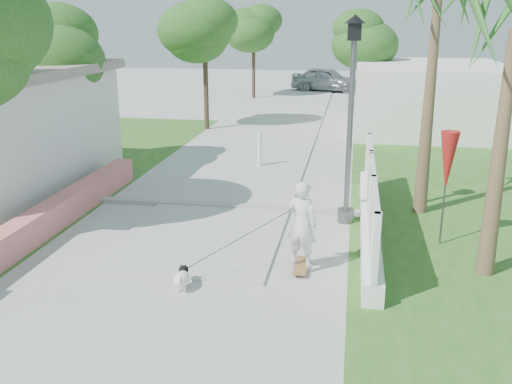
% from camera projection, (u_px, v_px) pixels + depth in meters
% --- Properties ---
extents(ground, '(90.00, 90.00, 0.00)m').
position_uv_depth(ground, '(129.00, 341.00, 8.02)').
color(ground, '#B7B7B2').
rests_on(ground, ground).
extents(path_strip, '(3.20, 36.00, 0.06)m').
position_uv_depth(path_strip, '(290.00, 115.00, 26.88)').
color(path_strip, '#B7B7B2').
rests_on(path_strip, ground).
extents(curb, '(6.50, 0.25, 0.10)m').
position_uv_depth(curb, '(224.00, 206.00, 13.67)').
color(curb, '#999993').
rests_on(curb, ground).
extents(grass_left, '(8.00, 20.00, 0.01)m').
position_uv_depth(grass_left, '(6.00, 174.00, 16.70)').
color(grass_left, '#335C1D').
rests_on(grass_left, ground).
extents(grass_right, '(8.00, 20.00, 0.01)m').
position_uv_depth(grass_right, '(511.00, 198.00, 14.43)').
color(grass_right, '#335C1D').
rests_on(grass_right, ground).
extents(pink_wall, '(0.45, 8.20, 0.80)m').
position_uv_depth(pink_wall, '(42.00, 222.00, 11.82)').
color(pink_wall, '#C96E67').
rests_on(pink_wall, ground).
extents(lattice_fence, '(0.35, 7.00, 1.50)m').
position_uv_depth(lattice_fence, '(370.00, 207.00, 12.03)').
color(lattice_fence, white).
rests_on(lattice_fence, ground).
extents(building_right, '(6.00, 8.00, 2.60)m').
position_uv_depth(building_right, '(429.00, 96.00, 23.65)').
color(building_right, silver).
rests_on(building_right, ground).
extents(street_lamp, '(0.44, 0.44, 4.44)m').
position_uv_depth(street_lamp, '(351.00, 114.00, 12.03)').
color(street_lamp, '#59595E').
rests_on(street_lamp, ground).
extents(bollard, '(0.14, 0.14, 1.09)m').
position_uv_depth(bollard, '(259.00, 149.00, 17.25)').
color(bollard, white).
rests_on(bollard, ground).
extents(patio_umbrella, '(0.36, 0.36, 2.30)m').
position_uv_depth(patio_umbrella, '(448.00, 163.00, 11.00)').
color(patio_umbrella, '#59595E').
rests_on(patio_umbrella, ground).
extents(tree_left_mid, '(3.20, 3.20, 4.85)m').
position_uv_depth(tree_left_mid, '(50.00, 51.00, 15.90)').
color(tree_left_mid, '#4C3826').
rests_on(tree_left_mid, ground).
extents(tree_path_left, '(3.40, 3.40, 5.23)m').
position_uv_depth(tree_path_left, '(205.00, 33.00, 22.47)').
color(tree_path_left, '#4C3826').
rests_on(tree_path_left, ground).
extents(tree_path_right, '(3.00, 3.00, 4.79)m').
position_uv_depth(tree_path_right, '(363.00, 39.00, 25.33)').
color(tree_path_right, '#4C3826').
rests_on(tree_path_right, ground).
extents(tree_path_far, '(3.20, 3.20, 5.17)m').
position_uv_depth(tree_path_far, '(254.00, 29.00, 31.87)').
color(tree_path_far, '#4C3826').
rests_on(tree_path_far, ground).
extents(palm_far, '(1.80, 1.80, 5.30)m').
position_uv_depth(palm_far, '(437.00, 12.00, 12.10)').
color(palm_far, brown).
rests_on(palm_far, ground).
extents(skateboarder, '(2.22, 1.36, 1.67)m').
position_uv_depth(skateboarder, '(251.00, 237.00, 9.89)').
color(skateboarder, olive).
rests_on(skateboarder, ground).
extents(dog, '(0.29, 0.55, 0.38)m').
position_uv_depth(dog, '(182.00, 278.00, 9.51)').
color(dog, white).
rests_on(dog, ground).
extents(parked_car, '(4.60, 2.45, 1.49)m').
position_uv_depth(parked_car, '(327.00, 79.00, 35.62)').
color(parked_car, '#A0A4A8').
rests_on(parked_car, ground).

